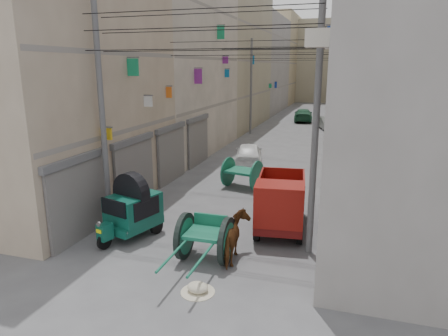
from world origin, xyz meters
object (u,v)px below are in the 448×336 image
at_px(horse, 236,238).
at_px(distant_car_grey, 327,123).
at_px(auto_rickshaw, 132,208).
at_px(tonga_cart, 205,238).
at_px(feed_sack, 198,287).
at_px(second_cart, 242,173).
at_px(distant_car_green, 303,115).
at_px(distant_car_white, 249,153).
at_px(mini_truck, 280,207).

height_order(horse, distant_car_grey, horse).
height_order(auto_rickshaw, tonga_cart, auto_rickshaw).
xyz_separation_m(auto_rickshaw, feed_sack, (3.41, -2.70, -0.88)).
distance_m(second_cart, feed_sack, 9.38).
distance_m(second_cart, horse, 7.46).
distance_m(distant_car_grey, distant_car_green, 5.65).
bearing_deg(distant_car_white, second_cart, 88.33).
bearing_deg(auto_rickshaw, distant_car_green, 102.46).
bearing_deg(tonga_cart, distant_car_grey, 85.74).
distance_m(tonga_cart, distant_car_white, 12.51).
distance_m(mini_truck, feed_sack, 4.73).
xyz_separation_m(second_cart, distant_car_green, (0.08, 25.50, -0.10)).
bearing_deg(horse, second_cart, -85.58).
relative_size(distant_car_grey, distant_car_green, 0.78).
xyz_separation_m(auto_rickshaw, distant_car_green, (2.25, 32.08, -0.35)).
height_order(auto_rickshaw, mini_truck, mini_truck).
bearing_deg(mini_truck, auto_rickshaw, -166.49).
bearing_deg(horse, auto_rickshaw, -18.73).
height_order(tonga_cart, feed_sack, tonga_cart).
bearing_deg(distant_car_green, distant_car_white, 81.21).
relative_size(second_cart, distant_car_grey, 0.53).
bearing_deg(mini_truck, distant_car_grey, 82.84).
bearing_deg(horse, distant_car_green, -95.91).
xyz_separation_m(auto_rickshaw, distant_car_grey, (5.01, 27.15, -0.42)).
height_order(second_cart, distant_car_white, second_cart).
bearing_deg(distant_car_green, horse, 86.64).
bearing_deg(distant_car_grey, feed_sack, -109.54).
distance_m(auto_rickshaw, second_cart, 6.93).
bearing_deg(mini_truck, distant_car_green, 88.12).
bearing_deg(distant_car_green, distant_car_grey, 113.03).
relative_size(mini_truck, horse, 2.24).
height_order(feed_sack, distant_car_grey, distant_car_grey).
distance_m(auto_rickshaw, tonga_cart, 3.17).
bearing_deg(second_cart, feed_sack, -69.47).
xyz_separation_m(mini_truck, feed_sack, (-1.37, -4.45, -0.84)).
xyz_separation_m(auto_rickshaw, distant_car_white, (1.31, 11.42, -0.36)).
relative_size(mini_truck, feed_sack, 6.75).
bearing_deg(distant_car_green, auto_rickshaw, 79.81).
height_order(tonga_cart, mini_truck, mini_truck).
height_order(tonga_cart, horse, tonga_cart).
bearing_deg(distant_car_grey, horse, -108.83).
xyz_separation_m(tonga_cart, mini_truck, (1.78, 2.73, 0.23)).
distance_m(tonga_cart, feed_sack, 1.87).
distance_m(feed_sack, distant_car_green, 34.80).
xyz_separation_m(second_cart, feed_sack, (1.24, -9.28, -0.62)).
relative_size(horse, distant_car_white, 0.44).
bearing_deg(second_cart, auto_rickshaw, -95.31).
relative_size(mini_truck, distant_car_white, 0.98).
xyz_separation_m(mini_truck, distant_car_green, (-2.53, 30.32, -0.31)).
relative_size(tonga_cart, distant_car_white, 0.83).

